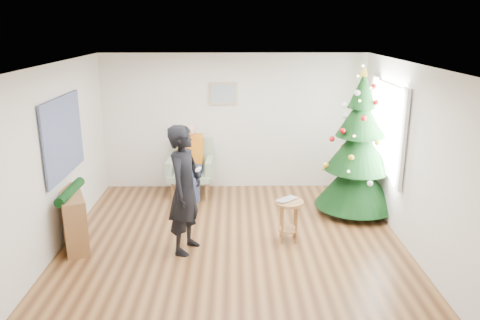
{
  "coord_description": "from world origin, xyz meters",
  "views": [
    {
      "loc": [
        0.02,
        -6.3,
        3.14
      ],
      "look_at": [
        0.1,
        0.6,
        1.1
      ],
      "focal_mm": 35.0,
      "sensor_mm": 36.0,
      "label": 1
    }
  ],
  "objects_px": {
    "christmas_tree": "(359,150)",
    "stool": "(289,221)",
    "armchair": "(191,174)",
    "standing_man": "(185,190)",
    "console": "(73,219)"
  },
  "relations": [
    {
      "from": "armchair",
      "to": "stool",
      "type": "bearing_deg",
      "value": -48.67
    },
    {
      "from": "stool",
      "to": "console",
      "type": "distance_m",
      "value": 3.15
    },
    {
      "from": "christmas_tree",
      "to": "standing_man",
      "type": "height_order",
      "value": "christmas_tree"
    },
    {
      "from": "christmas_tree",
      "to": "stool",
      "type": "relative_size",
      "value": 3.94
    },
    {
      "from": "armchair",
      "to": "console",
      "type": "height_order",
      "value": "armchair"
    },
    {
      "from": "christmas_tree",
      "to": "armchair",
      "type": "bearing_deg",
      "value": 162.44
    },
    {
      "from": "christmas_tree",
      "to": "standing_man",
      "type": "bearing_deg",
      "value": -153.49
    },
    {
      "from": "christmas_tree",
      "to": "stool",
      "type": "xyz_separation_m",
      "value": [
        -1.26,
        -1.09,
        -0.79
      ]
    },
    {
      "from": "console",
      "to": "standing_man",
      "type": "bearing_deg",
      "value": -30.58
    },
    {
      "from": "stool",
      "to": "standing_man",
      "type": "bearing_deg",
      "value": -169.44
    },
    {
      "from": "standing_man",
      "to": "console",
      "type": "relative_size",
      "value": 1.83
    },
    {
      "from": "armchair",
      "to": "christmas_tree",
      "type": "bearing_deg",
      "value": -15.23
    },
    {
      "from": "stool",
      "to": "standing_man",
      "type": "distance_m",
      "value": 1.62
    },
    {
      "from": "standing_man",
      "to": "armchair",
      "type": "bearing_deg",
      "value": 22.48
    },
    {
      "from": "armchair",
      "to": "console",
      "type": "bearing_deg",
      "value": -123.81
    }
  ]
}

